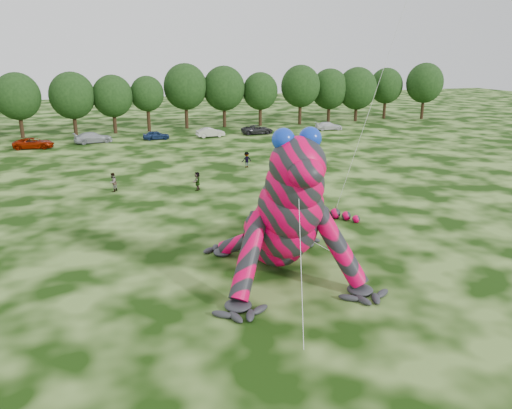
{
  "coord_description": "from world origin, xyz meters",
  "views": [
    {
      "loc": [
        -7.4,
        -24.15,
        12.49
      ],
      "look_at": [
        1.06,
        1.85,
        4.0
      ],
      "focal_mm": 35.0,
      "sensor_mm": 36.0,
      "label": 1
    }
  ],
  "objects_px": {
    "tree_7": "(73,104)",
    "tree_11": "(224,97)",
    "tree_6": "(19,105)",
    "tree_9": "(148,104)",
    "tree_16": "(386,93)",
    "tree_10": "(186,96)",
    "car_5": "(210,132)",
    "car_7": "(329,126)",
    "car_4": "(156,135)",
    "tree_15": "(357,94)",
    "tree_8": "(113,104)",
    "tree_14": "(329,95)",
    "car_3": "(93,138)",
    "flying_kite": "(405,5)",
    "inflatable_gecko": "(272,191)",
    "spectator_1": "(113,182)",
    "tree_17": "(424,91)",
    "spectator_2": "(247,160)",
    "tree_13": "(300,95)",
    "car_6": "(257,130)",
    "spectator_5": "(197,181)",
    "tree_12": "(260,99)",
    "car_2": "(34,143)",
    "spectator_3": "(305,153)"
  },
  "relations": [
    {
      "from": "tree_6",
      "to": "tree_9",
      "type": "relative_size",
      "value": 1.09
    },
    {
      "from": "tree_6",
      "to": "spectator_2",
      "type": "xyz_separation_m",
      "value": [
        25.94,
        -28.96,
        -3.88
      ]
    },
    {
      "from": "tree_7",
      "to": "car_4",
      "type": "distance_m",
      "value": 14.25
    },
    {
      "from": "tree_14",
      "to": "car_2",
      "type": "height_order",
      "value": "tree_14"
    },
    {
      "from": "tree_16",
      "to": "car_4",
      "type": "relative_size",
      "value": 2.47
    },
    {
      "from": "car_7",
      "to": "spectator_2",
      "type": "height_order",
      "value": "spectator_2"
    },
    {
      "from": "tree_16",
      "to": "spectator_5",
      "type": "distance_m",
      "value": 59.18
    },
    {
      "from": "tree_9",
      "to": "tree_10",
      "type": "distance_m",
      "value": 6.52
    },
    {
      "from": "flying_kite",
      "to": "tree_16",
      "type": "height_order",
      "value": "flying_kite"
    },
    {
      "from": "tree_13",
      "to": "car_4",
      "type": "relative_size",
      "value": 2.66
    },
    {
      "from": "tree_16",
      "to": "tree_14",
      "type": "bearing_deg",
      "value": -176.9
    },
    {
      "from": "car_5",
      "to": "car_7",
      "type": "bearing_deg",
      "value": -92.85
    },
    {
      "from": "car_5",
      "to": "car_7",
      "type": "distance_m",
      "value": 19.94
    },
    {
      "from": "flying_kite",
      "to": "car_5",
      "type": "distance_m",
      "value": 43.48
    },
    {
      "from": "tree_12",
      "to": "tree_15",
      "type": "relative_size",
      "value": 0.93
    },
    {
      "from": "tree_7",
      "to": "car_3",
      "type": "xyz_separation_m",
      "value": [
        2.46,
        -7.81,
        -3.98
      ]
    },
    {
      "from": "tree_6",
      "to": "tree_8",
      "type": "relative_size",
      "value": 1.06
    },
    {
      "from": "tree_6",
      "to": "car_3",
      "type": "xyz_separation_m",
      "value": [
        9.94,
        -7.69,
        -3.99
      ]
    },
    {
      "from": "tree_9",
      "to": "spectator_1",
      "type": "relative_size",
      "value": 4.92
    },
    {
      "from": "tree_10",
      "to": "tree_16",
      "type": "distance_m",
      "value": 38.06
    },
    {
      "from": "tree_17",
      "to": "tree_7",
      "type": "bearing_deg",
      "value": 179.87
    },
    {
      "from": "tree_9",
      "to": "tree_16",
      "type": "bearing_deg",
      "value": 2.61
    },
    {
      "from": "flying_kite",
      "to": "spectator_2",
      "type": "distance_m",
      "value": 25.08
    },
    {
      "from": "tree_7",
      "to": "tree_15",
      "type": "relative_size",
      "value": 0.98
    },
    {
      "from": "tree_15",
      "to": "car_7",
      "type": "distance_m",
      "value": 13.17
    },
    {
      "from": "tree_14",
      "to": "spectator_3",
      "type": "relative_size",
      "value": 4.96
    },
    {
      "from": "car_5",
      "to": "spectator_5",
      "type": "bearing_deg",
      "value": 159.47
    },
    {
      "from": "tree_10",
      "to": "tree_14",
      "type": "distance_m",
      "value": 26.07
    },
    {
      "from": "car_6",
      "to": "car_5",
      "type": "bearing_deg",
      "value": 95.1
    },
    {
      "from": "tree_8",
      "to": "spectator_1",
      "type": "relative_size",
      "value": 5.07
    },
    {
      "from": "tree_15",
      "to": "spectator_1",
      "type": "relative_size",
      "value": 5.47
    },
    {
      "from": "tree_7",
      "to": "tree_11",
      "type": "relative_size",
      "value": 0.94
    },
    {
      "from": "car_4",
      "to": "spectator_2",
      "type": "relative_size",
      "value": 2.19
    },
    {
      "from": "car_7",
      "to": "tree_11",
      "type": "bearing_deg",
      "value": 68.72
    },
    {
      "from": "tree_15",
      "to": "tree_8",
      "type": "bearing_deg",
      "value": -178.95
    },
    {
      "from": "tree_10",
      "to": "tree_13",
      "type": "relative_size",
      "value": 1.04
    },
    {
      "from": "spectator_1",
      "to": "tree_11",
      "type": "bearing_deg",
      "value": -175.14
    },
    {
      "from": "flying_kite",
      "to": "spectator_2",
      "type": "relative_size",
      "value": 10.13
    },
    {
      "from": "car_7",
      "to": "spectator_1",
      "type": "distance_m",
      "value": 44.74
    },
    {
      "from": "car_7",
      "to": "spectator_1",
      "type": "bearing_deg",
      "value": 136.18
    },
    {
      "from": "car_7",
      "to": "tree_16",
      "type": "bearing_deg",
      "value": -50.88
    },
    {
      "from": "tree_8",
      "to": "tree_14",
      "type": "height_order",
      "value": "tree_14"
    },
    {
      "from": "tree_6",
      "to": "tree_7",
      "type": "height_order",
      "value": "tree_6"
    },
    {
      "from": "tree_7",
      "to": "tree_9",
      "type": "height_order",
      "value": "tree_7"
    },
    {
      "from": "car_7",
      "to": "tree_8",
      "type": "bearing_deg",
      "value": 85.61
    },
    {
      "from": "tree_10",
      "to": "spectator_1",
      "type": "height_order",
      "value": "tree_10"
    },
    {
      "from": "tree_14",
      "to": "car_3",
      "type": "distance_m",
      "value": 42.4
    },
    {
      "from": "inflatable_gecko",
      "to": "car_7",
      "type": "bearing_deg",
      "value": 63.57
    },
    {
      "from": "tree_12",
      "to": "tree_17",
      "type": "relative_size",
      "value": 0.87
    },
    {
      "from": "tree_12",
      "to": "tree_16",
      "type": "xyz_separation_m",
      "value": [
        25.44,
        1.63,
        0.2
      ]
    }
  ]
}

